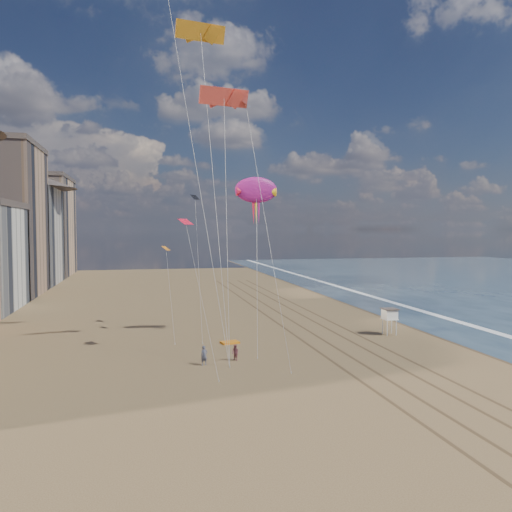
{
  "coord_description": "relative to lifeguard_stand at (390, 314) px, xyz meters",
  "views": [
    {
      "loc": [
        -18.71,
        -30.43,
        12.6
      ],
      "look_at": [
        -5.89,
        26.0,
        9.5
      ],
      "focal_mm": 35.0,
      "sensor_mm": 36.0,
      "label": 1
    }
  ],
  "objects": [
    {
      "name": "ground",
      "position": [
        -9.93,
        -23.59,
        -2.45
      ],
      "size": [
        260.0,
        260.0,
        0.0
      ],
      "primitive_type": "plane",
      "color": "brown",
      "rests_on": "ground"
    },
    {
      "name": "wet_sand",
      "position": [
        9.07,
        16.41,
        -2.44
      ],
      "size": [
        260.0,
        260.0,
        0.0
      ],
      "primitive_type": "plane",
      "color": "#42301E",
      "rests_on": "ground"
    },
    {
      "name": "foam",
      "position": [
        13.27,
        16.41,
        -2.44
      ],
      "size": [
        260.0,
        260.0,
        0.0
      ],
      "primitive_type": "plane",
      "color": "white",
      "rests_on": "ground"
    },
    {
      "name": "tracks",
      "position": [
        -7.38,
        6.41,
        -2.44
      ],
      "size": [
        7.68,
        120.0,
        0.01
      ],
      "color": "brown",
      "rests_on": "ground"
    },
    {
      "name": "lifeguard_stand",
      "position": [
        0.0,
        0.0,
        0.0
      ],
      "size": [
        1.76,
        1.76,
        3.17
      ],
      "color": "white",
      "rests_on": "ground"
    },
    {
      "name": "grounded_kite",
      "position": [
        -19.39,
        -0.25,
        -2.34
      ],
      "size": [
        2.16,
        1.63,
        0.22
      ],
      "primitive_type": "cube",
      "rotation": [
        0.0,
        0.0,
        0.22
      ],
      "color": "orange",
      "rests_on": "ground"
    },
    {
      "name": "show_kite",
      "position": [
        -15.72,
        2.81,
        14.68
      ],
      "size": [
        4.75,
        5.61,
        20.11
      ],
      "color": "#A1187A",
      "rests_on": "ground"
    },
    {
      "name": "kite_flyer_a",
      "position": [
        -23.22,
        -8.43,
        -1.54
      ],
      "size": [
        0.75,
        0.59,
        1.81
      ],
      "primitive_type": "imported",
      "rotation": [
        0.0,
        0.0,
        0.26
      ],
      "color": "#505367",
      "rests_on": "ground"
    },
    {
      "name": "kite_flyer_b",
      "position": [
        -20.12,
        -7.54,
        -1.66
      ],
      "size": [
        0.93,
        0.96,
        1.56
      ],
      "primitive_type": "imported",
      "rotation": [
        0.0,
        0.0,
        -0.94
      ],
      "color": "#934A52",
      "rests_on": "ground"
    },
    {
      "name": "parafoils",
      "position": [
        -23.4,
        -0.87,
        32.55
      ],
      "size": [
        12.0,
        5.77,
        19.41
      ],
      "color": "black",
      "rests_on": "ground"
    },
    {
      "name": "small_kites",
      "position": [
        -22.3,
        0.89,
        14.8
      ],
      "size": [
        9.36,
        13.82,
        15.97
      ],
      "color": "red",
      "rests_on": "ground"
    }
  ]
}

